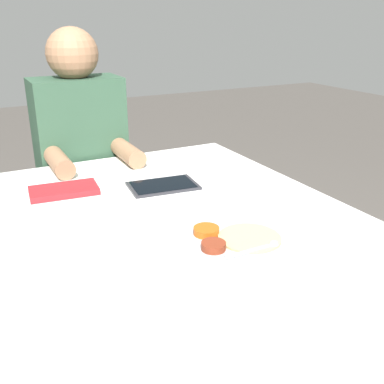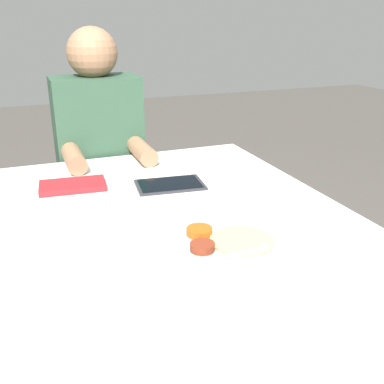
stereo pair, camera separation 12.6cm
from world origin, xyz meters
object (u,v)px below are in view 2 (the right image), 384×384
(tablet_device, at_px, (170,185))
(person_diner, at_px, (103,184))
(thali_tray, at_px, (223,243))
(red_notebook, at_px, (73,186))

(tablet_device, relative_size, person_diner, 0.19)
(tablet_device, bearing_deg, thali_tray, -91.69)
(thali_tray, distance_m, person_diner, 0.97)
(thali_tray, relative_size, tablet_device, 1.13)
(red_notebook, bearing_deg, tablet_device, -16.99)
(tablet_device, xyz_separation_m, person_diner, (-0.14, 0.51, -0.16))
(thali_tray, height_order, tablet_device, thali_tray)
(thali_tray, bearing_deg, red_notebook, 118.42)
(red_notebook, relative_size, tablet_device, 0.93)
(thali_tray, distance_m, tablet_device, 0.44)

